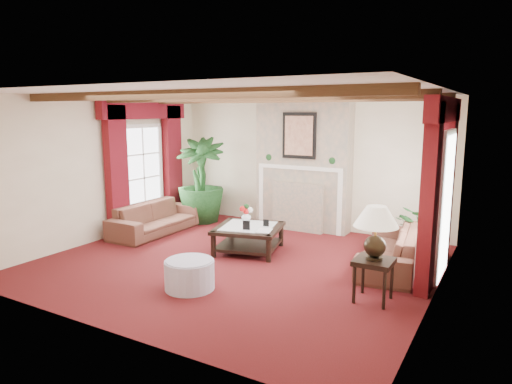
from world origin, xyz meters
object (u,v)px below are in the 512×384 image
Objects in this scene: coffee_table at (249,239)px; side_table at (373,280)px; potted_palm at (201,198)px; sofa_right at (391,242)px; ottoman at (190,275)px; sofa_left at (156,213)px.

side_table reaches higher than coffee_table.
potted_palm reaches higher than coffee_table.
ottoman is at bearing -50.68° from sofa_right.
coffee_table is at bearing 95.09° from ottoman.
coffee_table is (-2.35, -0.42, -0.18)m from sofa_right.
sofa_right reaches higher than coffee_table.
side_table is (2.49, -1.04, 0.06)m from coffee_table.
potted_palm is at bearing 124.17° from ottoman.
ottoman is (-2.18, -2.30, -0.20)m from sofa_right.
ottoman is (2.22, -3.27, -0.32)m from potted_palm.
sofa_right is 2.40m from coffee_table.
sofa_right is 3.78× the size of side_table.
ottoman is (0.17, -1.88, -0.02)m from coffee_table.
sofa_left is 1.25m from potted_palm.
coffee_table is 2.69m from side_table.
potted_palm is 1.94× the size of coffee_table.
sofa_left is at bearing 140.03° from ottoman.
coffee_table is at bearing 157.37° from side_table.
side_table is at bearing 20.08° from ottoman.
sofa_left is 0.98× the size of sofa_right.
side_table is at bearing -36.99° from coffee_table.
sofa_left reaches higher than coffee_table.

